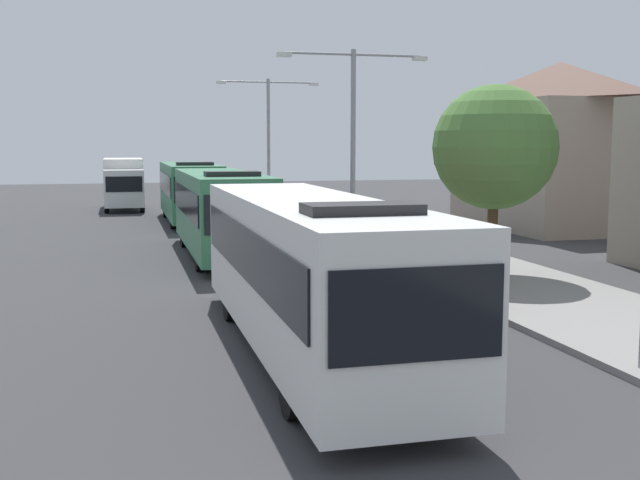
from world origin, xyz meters
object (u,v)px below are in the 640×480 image
Objects in this scene: bus_middle at (190,190)px; streetlamp_mid at (353,124)px; white_suv at (410,263)px; roadside_tree at (495,148)px; bus_second_in_line at (221,210)px; streetlamp_far at (268,128)px; bus_lead at (309,268)px; box_truck_oncoming at (124,182)px.

bus_middle is 13.19m from streetlamp_mid.
white_suv is at bearing -80.61° from bus_middle.
bus_second_in_line is at bearing 137.53° from roadside_tree.
white_suv is 0.64× the size of streetlamp_mid.
roadside_tree is (2.01, -8.03, -0.87)m from streetlamp_mid.
streetlamp_far is (5.40, 19.16, 3.33)m from bus_second_in_line.
bus_second_in_line is 1.39× the size of streetlamp_mid.
white_suv is (3.70, 4.14, -0.66)m from bus_lead.
streetlamp_far is (5.40, 32.80, 3.33)m from bus_lead.
bus_lead is 16.15m from streetlamp_mid.
white_suv is at bearing 48.23° from bus_lead.
bus_middle is at bearing 90.00° from bus_lead.
bus_second_in_line is at bearing -166.90° from streetlamp_mid.
bus_lead is 35.78m from box_truck_oncoming.
roadside_tree is (7.41, -19.64, 2.29)m from bus_middle.
white_suv is (3.70, -9.49, -0.66)m from bus_second_in_line.
roadside_tree is at bearing -42.47° from bus_second_in_line.
bus_lead is at bearing -90.00° from bus_middle.
bus_lead is 1.64× the size of box_truck_oncoming.
bus_lead is 5.59m from white_suv.
bus_lead is at bearing -131.77° from white_suv.
white_suv is 0.69× the size of box_truck_oncoming.
bus_middle is 1.34× the size of streetlamp_far.
streetlamp_far is 1.37× the size of roadside_tree.
bus_middle is at bearing -70.10° from box_truck_oncoming.
bus_lead and bus_second_in_line have the same top height.
bus_lead reaches higher than white_suv.
bus_second_in_line is 2.18× the size of white_suv.
streetlamp_far is (1.70, 28.66, 3.98)m from white_suv.
bus_middle is at bearing 99.39° from white_suv.
bus_lead is 1.52× the size of streetlamp_mid.
roadside_tree is at bearing -69.34° from bus_middle.
bus_middle is 21.12m from roadside_tree.
white_suv is 5.46m from roadside_tree.
roadside_tree is (10.71, -28.77, 2.28)m from box_truck_oncoming.
box_truck_oncoming is 0.93× the size of streetlamp_mid.
white_suv is (3.70, -22.36, -0.66)m from bus_middle.
bus_middle is (-0.00, 12.86, -0.00)m from bus_second_in_line.
streetlamp_far reaches higher than white_suv.
streetlamp_mid is at bearing 104.04° from roadside_tree.
box_truck_oncoming is 1.23× the size of roadside_tree.
roadside_tree reaches higher than bus_lead.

